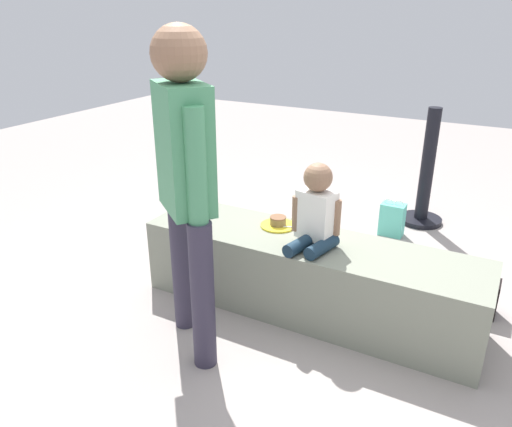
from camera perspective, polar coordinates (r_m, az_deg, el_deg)
ground_plane at (r=3.18m, az=5.83°, el=-10.77°), size 12.00×12.00×0.00m
concrete_ledge at (r=3.06m, az=6.01°, el=-7.10°), size 2.03×0.51×0.47m
child_seated at (r=2.82m, az=6.85°, el=0.34°), size 0.28×0.34×0.48m
adult_standing at (r=2.45m, az=-8.06°, el=4.99°), size 0.42×0.37×1.68m
cake_plate at (r=3.11m, az=2.53°, el=-1.11°), size 0.22×0.22×0.07m
gift_bag at (r=4.20m, az=15.28°, el=-0.64°), size 0.19×0.12×0.31m
railing_post at (r=4.45m, az=18.77°, el=3.38°), size 0.36×0.36×0.99m
water_bottle_near_gift at (r=3.84m, az=7.31°, el=-2.92°), size 0.07×0.07×0.21m
party_cup_red at (r=3.80m, az=4.34°, el=-3.80°), size 0.07×0.07×0.11m
handbag_black_leather at (r=3.36m, az=23.48°, el=-8.37°), size 0.29×0.15×0.33m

